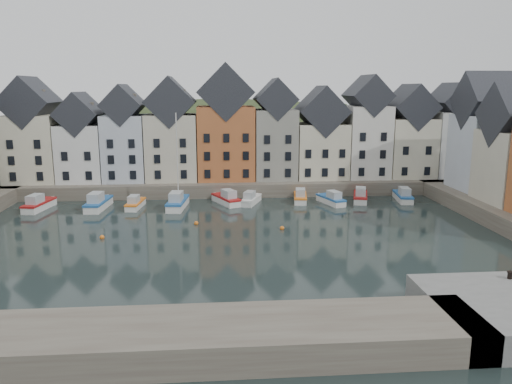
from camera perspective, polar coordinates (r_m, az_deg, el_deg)
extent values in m
plane|color=black|center=(52.74, -2.80, -5.94)|extent=(260.00, 260.00, 0.00)
cube|color=#52483F|center=(81.63, -3.49, 1.15)|extent=(90.00, 16.00, 2.00)
cube|color=#52483F|center=(33.09, -19.77, -16.00)|extent=(50.00, 6.00, 2.00)
ellipsoid|color=#243319|center=(111.55, -3.65, -6.00)|extent=(153.60, 70.40, 64.00)
sphere|color=black|center=(102.18, -11.70, 7.43)|extent=(5.77, 5.77, 5.77)
sphere|color=black|center=(114.32, 8.81, 7.68)|extent=(5.27, 5.27, 5.27)
sphere|color=black|center=(109.90, 13.15, 7.23)|extent=(5.07, 5.07, 5.07)
sphere|color=black|center=(106.89, 3.91, 7.35)|extent=(5.01, 5.01, 5.01)
sphere|color=black|center=(113.18, -23.37, 6.04)|extent=(3.94, 3.94, 3.94)
sphere|color=black|center=(114.69, 10.56, 7.60)|extent=(5.21, 5.21, 5.21)
sphere|color=black|center=(109.19, -2.80, 7.73)|extent=(5.45, 5.45, 5.45)
sphere|color=black|center=(106.44, 17.18, 6.51)|extent=(4.49, 4.49, 4.49)
cube|color=beige|center=(83.46, -24.03, 4.58)|extent=(7.67, 8.00, 10.07)
cube|color=black|center=(83.00, -24.44, 9.33)|extent=(7.67, 8.16, 7.67)
cube|color=silver|center=(81.42, -19.15, 4.27)|extent=(6.56, 8.00, 8.61)
cube|color=black|center=(80.93, -19.44, 8.43)|extent=(6.56, 8.16, 6.56)
cube|color=silver|center=(79.95, -14.64, 4.92)|extent=(6.20, 8.00, 10.02)
cube|color=black|center=(79.48, -14.88, 9.61)|extent=(6.20, 8.16, 6.20)
cube|color=beige|center=(79.02, -9.54, 5.09)|extent=(7.70, 8.00, 10.08)
cube|color=black|center=(78.54, -9.72, 10.12)|extent=(7.70, 8.16, 7.70)
cube|color=#AF5E32|center=(78.68, -3.47, 5.64)|extent=(8.69, 8.00, 11.28)
cube|color=black|center=(78.23, -3.54, 11.32)|extent=(8.69, 8.16, 8.69)
cube|color=gray|center=(79.23, 2.14, 5.52)|extent=(6.43, 8.00, 10.78)
cube|color=black|center=(78.78, 2.18, 10.57)|extent=(6.43, 8.16, 6.43)
cube|color=beige|center=(80.54, 7.32, 4.73)|extent=(7.88, 8.00, 8.56)
cube|color=black|center=(80.03, 7.43, 9.16)|extent=(7.88, 8.16, 7.88)
cube|color=silver|center=(82.21, 12.38, 5.65)|extent=(6.50, 8.00, 11.27)
cube|color=black|center=(81.79, 12.60, 10.70)|extent=(6.50, 8.16, 6.50)
cube|color=beige|center=(84.62, 16.91, 4.92)|extent=(7.23, 8.00, 9.32)
cube|color=black|center=(84.15, 17.18, 9.28)|extent=(7.23, 8.16, 7.23)
cube|color=silver|center=(87.31, 21.14, 5.16)|extent=(6.18, 8.00, 10.32)
cube|color=black|center=(86.88, 21.47, 9.54)|extent=(6.18, 8.16, 6.18)
cube|color=silver|center=(76.83, 24.70, 4.10)|extent=(7.47, 8.00, 10.38)
cube|color=black|center=(76.33, 25.16, 9.43)|extent=(7.62, 8.00, 8.00)
sphere|color=orange|center=(60.40, -6.85, -3.55)|extent=(0.50, 0.50, 0.50)
sphere|color=orange|center=(57.94, 2.99, -4.15)|extent=(0.50, 0.50, 0.50)
sphere|color=orange|center=(56.93, -17.18, -4.96)|extent=(0.50, 0.50, 0.50)
cube|color=silver|center=(73.32, -23.51, -1.56)|extent=(2.84, 6.37, 1.13)
cube|color=#A21717|center=(73.19, -23.55, -1.09)|extent=(2.96, 6.51, 0.26)
cube|color=#A3A9AB|center=(72.27, -23.93, -0.77)|extent=(1.82, 2.66, 1.23)
cube|color=silver|center=(70.94, -17.53, -1.51)|extent=(2.57, 6.84, 1.23)
cube|color=#215799|center=(70.80, -17.56, -0.99)|extent=(2.69, 6.98, 0.28)
cube|color=#A3A9AB|center=(69.73, -17.84, -0.63)|extent=(1.78, 2.80, 1.34)
cube|color=silver|center=(70.10, -13.60, -1.52)|extent=(2.12, 5.37, 0.96)
cube|color=orange|center=(69.98, -13.62, -1.10)|extent=(2.21, 5.48, 0.22)
cube|color=#A3A9AB|center=(69.13, -13.80, -0.83)|extent=(1.44, 2.21, 1.05)
cube|color=silver|center=(68.93, -8.93, -1.48)|extent=(2.75, 6.89, 1.23)
cube|color=#215799|center=(68.78, -8.94, -0.93)|extent=(2.87, 7.03, 0.28)
cube|color=#A3A9AB|center=(67.67, -9.12, -0.57)|extent=(1.85, 2.84, 1.34)
cylinder|color=silver|center=(68.43, -8.99, 3.80)|extent=(0.16, 0.16, 12.29)
cube|color=silver|center=(70.67, -3.44, -1.06)|extent=(4.11, 6.20, 1.10)
cube|color=#A21717|center=(70.54, -3.45, -0.58)|extent=(4.25, 6.36, 0.25)
cube|color=#A3A9AB|center=(69.62, -3.14, -0.24)|extent=(2.26, 2.76, 1.20)
cube|color=silver|center=(70.70, -0.56, -1.07)|extent=(3.34, 5.53, 0.97)
cube|color=silver|center=(70.59, -0.56, -0.65)|extent=(3.46, 5.66, 0.22)
cube|color=#A3A9AB|center=(69.73, -0.74, -0.36)|extent=(1.90, 2.42, 1.06)
cube|color=silver|center=(72.32, 5.07, -0.81)|extent=(2.51, 5.80, 1.03)
cube|color=orange|center=(72.20, 5.08, -0.37)|extent=(2.62, 5.92, 0.23)
cube|color=#A3A9AB|center=(71.26, 5.10, -0.07)|extent=(1.63, 2.41, 1.12)
cube|color=silver|center=(71.35, 8.54, -1.07)|extent=(3.26, 5.72, 1.01)
cube|color=#215799|center=(71.23, 8.55, -0.64)|extent=(3.38, 5.86, 0.23)
cube|color=#A3A9AB|center=(70.43, 8.91, -0.34)|extent=(1.90, 2.48, 1.10)
cube|color=silver|center=(73.77, 11.84, -0.75)|extent=(3.41, 6.25, 1.10)
cube|color=#A21717|center=(73.65, 11.85, -0.29)|extent=(3.54, 6.39, 0.25)
cube|color=#A3A9AB|center=(72.65, 11.87, 0.02)|extent=(2.02, 2.69, 1.20)
cube|color=silver|center=(75.56, 16.42, -0.69)|extent=(2.57, 6.04, 1.07)
cube|color=#215799|center=(75.44, 16.44, -0.26)|extent=(2.68, 6.17, 0.24)
cube|color=#A3A9AB|center=(74.49, 16.61, 0.04)|extent=(1.69, 2.51, 1.17)
cylinder|color=black|center=(42.50, 27.04, -8.50)|extent=(0.36, 0.36, 0.50)
cylinder|color=black|center=(42.41, 27.07, -8.15)|extent=(0.48, 0.48, 0.08)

